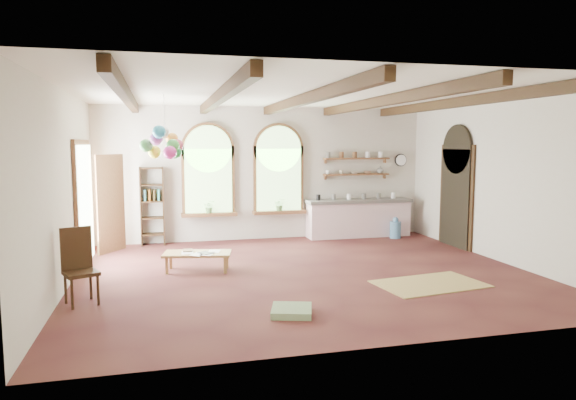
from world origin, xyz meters
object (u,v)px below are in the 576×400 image
object	(u,v)px
kitchen_counter	(358,218)
balloon_cluster	(165,144)
side_chair	(81,282)
coffee_table	(197,255)

from	to	relation	value
kitchen_counter	balloon_cluster	bearing A→B (deg)	-153.01
side_chair	kitchen_counter	bearing A→B (deg)	34.87
side_chair	balloon_cluster	size ratio (longest dim) A/B	0.97
coffee_table	balloon_cluster	xyz separation A→B (m)	(-0.53, 0.20, 2.02)
coffee_table	side_chair	bearing A→B (deg)	-138.89
kitchen_counter	coffee_table	distance (m)	4.93
kitchen_counter	balloon_cluster	world-z (taller)	balloon_cluster
kitchen_counter	side_chair	world-z (taller)	side_chair
kitchen_counter	balloon_cluster	size ratio (longest dim) A/B	2.34
side_chair	balloon_cluster	xyz separation A→B (m)	(1.25, 1.76, 2.01)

